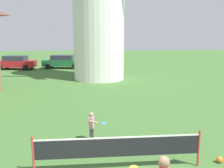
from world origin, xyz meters
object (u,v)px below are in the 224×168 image
object	(u,v)px
tennis_net	(118,147)
parked_car_cream	(100,61)
parked_car_green	(63,61)
player_far	(92,125)
parked_car_red	(16,62)
stray_ball	(220,160)

from	to	relation	value
tennis_net	parked_car_cream	size ratio (longest dim) A/B	1.19
parked_car_green	parked_car_cream	world-z (taller)	same
player_far	parked_car_cream	distance (m)	20.12
parked_car_red	parked_car_green	size ratio (longest dim) A/B	0.97
tennis_net	parked_car_cream	bearing A→B (deg)	88.90
stray_ball	parked_car_cream	bearing A→B (deg)	96.87
tennis_net	parked_car_red	world-z (taller)	parked_car_red
player_far	parked_car_green	xyz separation A→B (m)	(-3.29, 20.55, 0.20)
player_far	parked_car_green	distance (m)	20.81
stray_ball	parked_car_red	xyz separation A→B (m)	(-12.28, 21.97, 0.71)
parked_car_red	parked_car_green	bearing A→B (deg)	5.01
parked_car_green	parked_car_cream	bearing A→B (deg)	-5.91
stray_ball	parked_car_green	bearing A→B (deg)	107.50
parked_car_green	parked_car_cream	distance (m)	4.45
parked_car_green	stray_ball	bearing A→B (deg)	-72.50
player_far	parked_car_red	distance (m)	21.82
stray_ball	parked_car_red	world-z (taller)	parked_car_red
stray_ball	parked_car_green	world-z (taller)	parked_car_green
tennis_net	parked_car_cream	world-z (taller)	parked_car_cream
player_far	parked_car_cream	xyz separation A→B (m)	(1.14, 20.09, 0.19)
tennis_net	parked_car_red	distance (m)	23.93
parked_car_green	tennis_net	bearing A→B (deg)	-79.93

